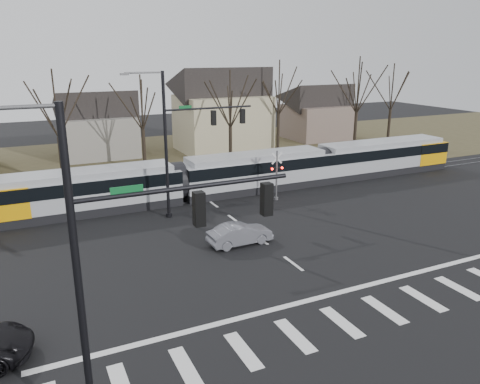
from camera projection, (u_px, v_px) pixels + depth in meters
name	position (u px, v px, depth m)	size (l,w,h in m)	color
ground	(313.00, 279.00, 24.45)	(140.00, 140.00, 0.00)	black
grass_verge	(152.00, 158.00, 52.18)	(140.00, 28.00, 0.01)	#38331E
crosswalk	(363.00, 316.00, 20.99)	(27.00, 2.60, 0.01)	silver
stop_line	(334.00, 294.00, 22.89)	(28.00, 0.35, 0.01)	silver
lane_dashes	(204.00, 197.00, 38.31)	(0.18, 30.00, 0.01)	silver
rail_pair	(204.00, 197.00, 38.13)	(90.00, 1.52, 0.06)	#59595E
tram	(254.00, 170.00, 39.73)	(42.08, 3.12, 3.19)	gray
sedan	(240.00, 234.00, 28.68)	(4.09, 1.57, 1.33)	slate
signal_pole_near_left	(135.00, 258.00, 13.37)	(9.28, 0.44, 10.20)	black
signal_pole_far	(188.00, 137.00, 32.67)	(9.28, 0.44, 10.20)	black
rail_crossing_signal	(277.00, 177.00, 37.04)	(1.08, 0.36, 4.00)	#59595B
tree_row	(185.00, 119.00, 46.37)	(59.20, 7.20, 10.00)	black
house_b	(97.00, 121.00, 52.46)	(8.64, 7.56, 7.65)	slate
house_c	(222.00, 106.00, 55.23)	(10.80, 8.64, 10.10)	tan
house_d	(318.00, 109.00, 63.46)	(8.64, 7.56, 7.65)	brown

